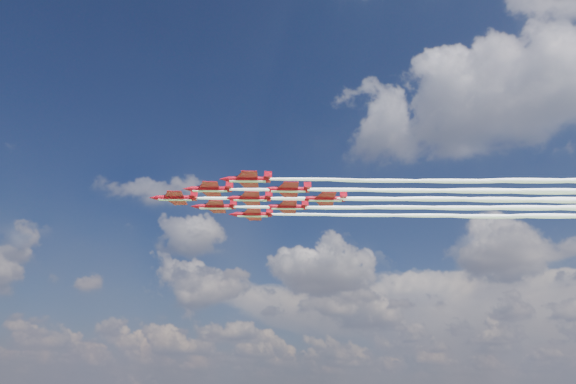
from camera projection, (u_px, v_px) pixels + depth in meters
The scene contains 8 objects.
jet_lead at pixel (436, 199), 136.95m from camera, with size 111.22×79.20×2.89m.
jet_row2_port at pixel (482, 191), 131.20m from camera, with size 111.22×79.20×2.89m.
jet_row2_starb at pixel (465, 208), 143.00m from camera, with size 111.22×79.20×2.89m.
jet_row3_port at pixel (532, 181), 125.45m from camera, with size 111.22×79.20×2.89m.
jet_row3_centre at pixel (510, 200), 137.25m from camera, with size 111.22×79.20×2.89m.
jet_row3_starb at pixel (491, 216), 149.05m from camera, with size 111.22×79.20×2.89m.
jet_row4_port at pixel (559, 191), 131.50m from camera, with size 111.22×79.20×2.89m.
jet_row4_starb at pixel (536, 208), 143.30m from camera, with size 111.22×79.20×2.89m.
Camera 1 is at (84.36, -98.58, 32.05)m, focal length 35.00 mm.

